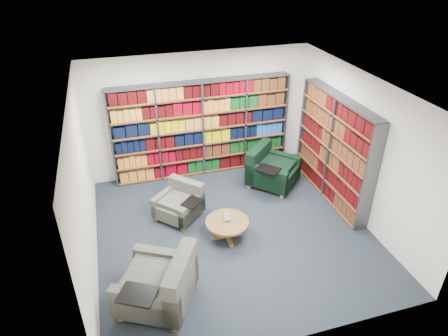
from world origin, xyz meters
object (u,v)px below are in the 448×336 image
object	(u,v)px
chair_green_right	(269,170)
chair_teal_front	(162,286)
coffee_table	(227,224)
chair_teal_left	(181,203)

from	to	relation	value
chair_green_right	chair_teal_front	world-z (taller)	chair_teal_front
chair_green_right	chair_teal_front	distance (m)	3.94
chair_teal_front	coffee_table	distance (m)	1.84
chair_teal_left	chair_green_right	bearing A→B (deg)	15.87
chair_teal_left	chair_teal_front	world-z (taller)	chair_teal_front
chair_teal_front	coffee_table	size ratio (longest dim) A/B	1.75
chair_teal_front	coffee_table	world-z (taller)	chair_teal_front
chair_teal_left	coffee_table	bearing A→B (deg)	-53.65
chair_teal_left	chair_green_right	distance (m)	2.22
chair_teal_left	coffee_table	size ratio (longest dim) A/B	1.37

